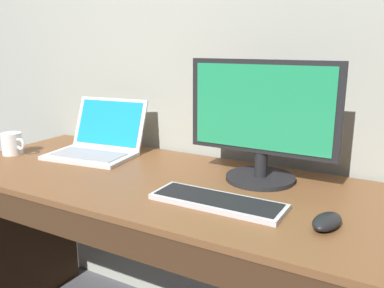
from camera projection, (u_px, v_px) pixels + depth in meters
The scene contains 7 objects.
back_wall at pixel (212, 20), 1.61m from camera, with size 4.61×0.04×2.67m, color #9EA093.
desk at pixel (160, 249), 1.48m from camera, with size 1.65×0.67×0.78m.
laptop_silver at pixel (97, 143), 1.72m from camera, with size 0.38×0.35×0.22m.
external_monitor at pixel (262, 121), 1.35m from camera, with size 0.51×0.24×0.41m.
wired_keyboard at pixel (217, 201), 1.19m from camera, with size 0.40×0.14×0.02m.
computer_mouse at pixel (327, 221), 1.04m from camera, with size 0.06×0.12×0.03m, color black.
coffee_mug at pixel (12, 144), 1.72m from camera, with size 0.12×0.08×0.09m.
Camera 1 is at (0.76, -1.13, 1.24)m, focal length 37.85 mm.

